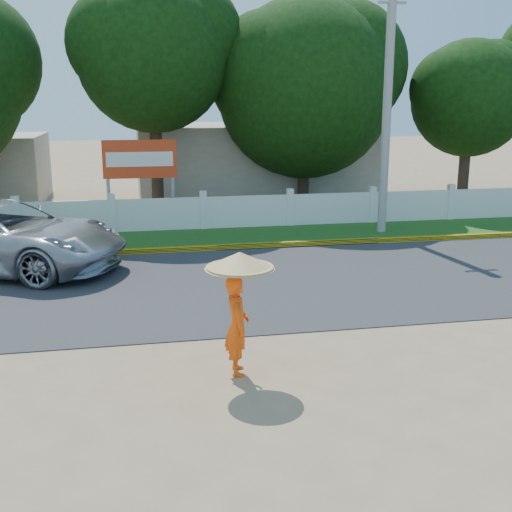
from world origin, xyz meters
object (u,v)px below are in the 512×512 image
(utility_pole, at_px, (387,109))
(monk_with_parasol, at_px, (238,295))
(billboard, at_px, (140,164))
(vehicle, at_px, (0,236))

(utility_pole, height_order, monk_with_parasol, utility_pole)
(monk_with_parasol, height_order, billboard, billboard)
(utility_pole, relative_size, vehicle, 1.23)
(utility_pole, height_order, billboard, utility_pole)
(monk_with_parasol, bearing_deg, billboard, 95.53)
(vehicle, distance_m, billboard, 6.64)
(utility_pole, relative_size, billboard, 2.70)
(monk_with_parasol, bearing_deg, vehicle, 123.56)
(utility_pole, xyz_separation_m, billboard, (-7.75, 2.72, -1.84))
(utility_pole, distance_m, monk_with_parasol, 12.31)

